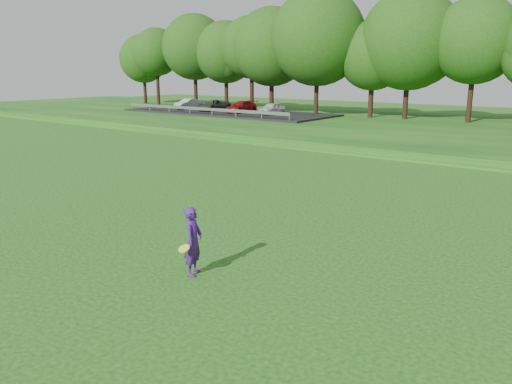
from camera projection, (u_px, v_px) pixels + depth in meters
The scene contains 6 objects.
ground at pixel (125, 244), 15.43m from camera, with size 140.00×140.00×0.00m, color #0D4611.
berm at pixel (454, 131), 41.65m from camera, with size 130.00×30.00×0.60m, color #0D4611.
walking_path at pixel (386, 156), 30.89m from camera, with size 130.00×1.60×0.04m, color gray.
treeline at pixel (476, 36), 42.88m from camera, with size 104.00×7.00×15.00m, color #1A4610, non-canonical shape.
parking_lot at pixel (226, 110), 54.67m from camera, with size 24.00×9.00×1.38m.
woman at pixel (193, 241), 12.90m from camera, with size 0.67×1.00×1.84m.
Camera 1 is at (12.07, -9.18, 5.23)m, focal length 35.00 mm.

